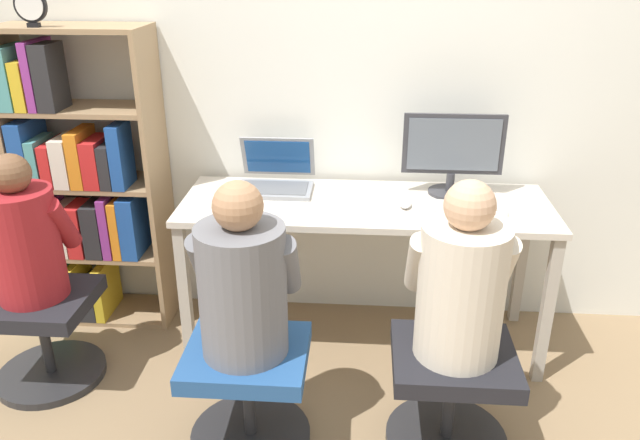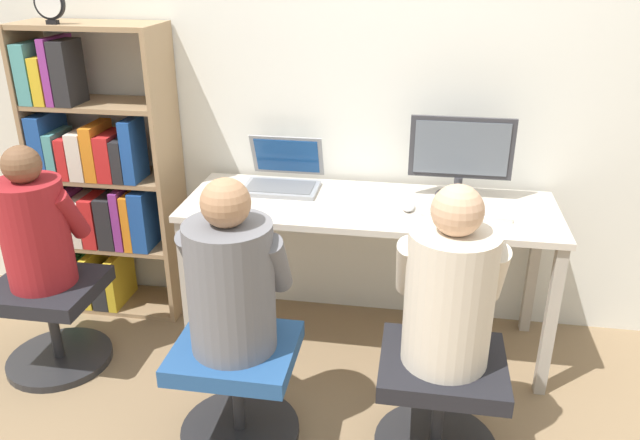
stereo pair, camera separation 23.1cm
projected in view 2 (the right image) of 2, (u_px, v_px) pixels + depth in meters
name	position (u px, v px, depth m)	size (l,w,h in m)	color
ground_plane	(358.00, 378.00, 2.95)	(14.00, 14.00, 0.00)	#846B4C
wall_back	(380.00, 75.00, 3.03)	(10.00, 0.05, 2.60)	silver
desk	(369.00, 221.00, 2.95)	(1.73, 0.60, 0.77)	beige
desktop_monitor	(461.00, 157.00, 2.90)	(0.48, 0.21, 0.39)	#333338
laptop	(283.00, 177.00, 3.10)	(0.37, 0.33, 0.24)	gray
keyboard	(465.00, 212.00, 2.79)	(0.40, 0.14, 0.03)	silver
computer_mouse_by_keyboard	(408.00, 206.00, 2.84)	(0.06, 0.12, 0.03)	silver
office_chair_left	(440.00, 398.00, 2.43)	(0.49, 0.49, 0.44)	#262628
office_chair_right	(237.00, 383.00, 2.51)	(0.49, 0.49, 0.44)	#262628
person_at_monitor	(450.00, 289.00, 2.24)	(0.40, 0.35, 0.70)	beige
person_at_laptop	(231.00, 278.00, 2.32)	(0.41, 0.35, 0.69)	slate
bookshelf	(97.00, 185.00, 3.28)	(0.72, 0.33, 1.54)	#997A56
desk_clock	(49.00, 4.00, 2.85)	(0.15, 0.03, 0.17)	black
office_chair_side	(52.00, 317.00, 2.96)	(0.49, 0.49, 0.44)	#262628
person_near_shelf	(35.00, 226.00, 2.78)	(0.37, 0.33, 0.66)	maroon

